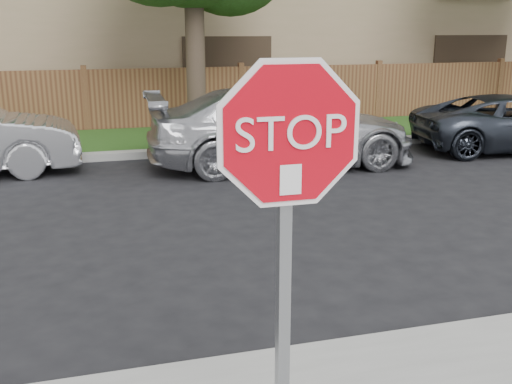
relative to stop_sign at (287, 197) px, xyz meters
name	(u,v)px	position (x,y,z in m)	size (l,w,h in m)	color
far_curb	(89,157)	(-0.99, 9.63, -1.75)	(70.00, 0.30, 0.15)	gray
grass_strip	(89,143)	(-0.99, 11.28, -1.77)	(70.00, 3.00, 0.12)	#1E4714
fence	(86,102)	(-0.99, 12.88, -1.03)	(70.00, 0.12, 1.60)	#532F1D
stop_sign	(287,197)	(0.00, 0.00, 0.00)	(1.01, 0.13, 2.55)	gray
sedan_right	(282,128)	(2.63, 8.17, -1.08)	(2.10, 5.17, 1.50)	#BABCC2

